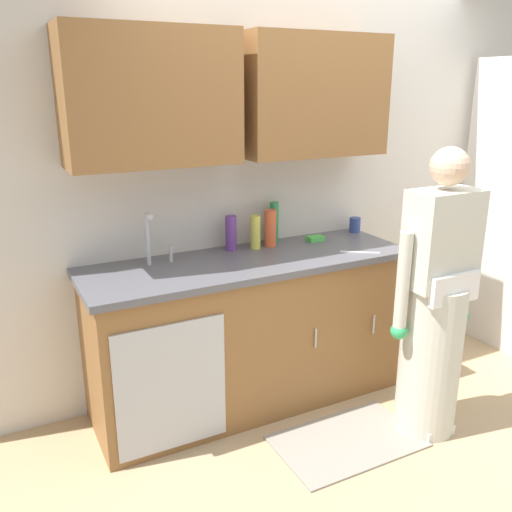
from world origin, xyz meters
name	(u,v)px	position (x,y,z in m)	size (l,w,h in m)	color
ground_plane	(389,434)	(0.00, 0.00, 0.00)	(9.00, 9.00, 0.00)	tan
kitchen_wall_with_uppers	(285,157)	(-0.14, 0.99, 1.48)	(4.80, 0.44, 2.70)	beige
counter_cabinet	(248,335)	(-0.55, 0.70, 0.45)	(1.90, 0.62, 0.90)	brown
countertop	(248,262)	(-0.55, 0.70, 0.92)	(1.96, 0.66, 0.04)	#595960
sink	(164,273)	(-1.06, 0.71, 0.93)	(0.50, 0.36, 0.35)	#B7BABF
person_at_sink	(434,317)	(0.23, -0.03, 0.69)	(0.55, 0.34, 1.62)	white
floor_mat	(347,441)	(-0.26, 0.05, 0.01)	(0.80, 0.50, 0.01)	gray
bottle_cleaner_spray	(270,228)	(-0.31, 0.87, 1.06)	(0.07, 0.07, 0.23)	#E05933
bottle_water_tall	(231,233)	(-0.57, 0.90, 1.05)	(0.07, 0.07, 0.22)	#66388C
bottle_soap	(255,232)	(-0.42, 0.86, 1.04)	(0.06, 0.06, 0.21)	#D8D14C
bottle_dish_liquid	(274,222)	(-0.25, 0.94, 1.07)	(0.06, 0.06, 0.26)	#2D8C4C
cup_by_sink	(355,225)	(0.37, 0.91, 0.99)	(0.08, 0.08, 0.10)	#33478C
knife_on_counter	(360,252)	(0.10, 0.49, 0.94)	(0.24, 0.02, 0.01)	silver
sponge	(315,238)	(0.01, 0.84, 0.96)	(0.11, 0.07, 0.03)	#4CBF4C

